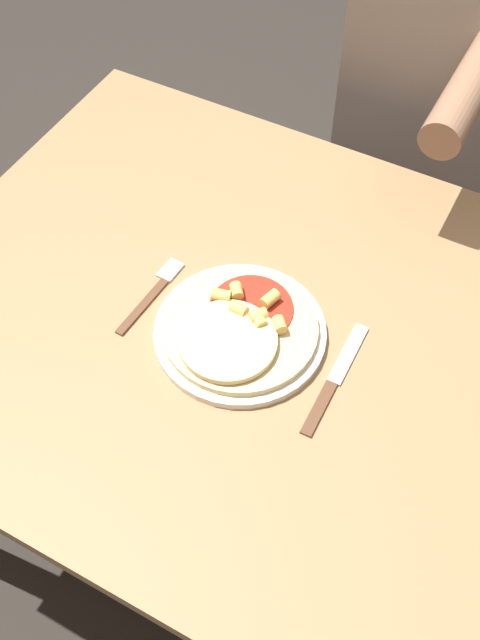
{
  "coord_description": "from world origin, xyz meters",
  "views": [
    {
      "loc": [
        0.32,
        -0.64,
        1.71
      ],
      "look_at": [
        -0.01,
        -0.03,
        0.78
      ],
      "focal_mm": 42.0,
      "sensor_mm": 36.0,
      "label": 1
    }
  ],
  "objects_px": {
    "pizza": "(239,328)",
    "fork": "(154,291)",
    "plate": "(240,332)",
    "person_diner": "(436,84)",
    "knife": "(334,380)",
    "dining_table": "(251,359)"
  },
  "relations": [
    {
      "from": "fork",
      "to": "plate",
      "type": "bearing_deg",
      "value": -3.27
    },
    {
      "from": "plate",
      "to": "fork",
      "type": "relative_size",
      "value": 1.56
    },
    {
      "from": "person_diner",
      "to": "fork",
      "type": "bearing_deg",
      "value": -107.15
    },
    {
      "from": "person_diner",
      "to": "plate",
      "type": "bearing_deg",
      "value": -94.74
    },
    {
      "from": "pizza",
      "to": "fork",
      "type": "xyz_separation_m",
      "value": [
        -0.17,
        0.01,
        -0.02
      ]
    },
    {
      "from": "dining_table",
      "to": "pizza",
      "type": "xyz_separation_m",
      "value": [
        -0.01,
        -0.03,
        0.13
      ]
    },
    {
      "from": "dining_table",
      "to": "pizza",
      "type": "relative_size",
      "value": 4.66
    },
    {
      "from": "plate",
      "to": "person_diner",
      "type": "relative_size",
      "value": 0.22
    },
    {
      "from": "fork",
      "to": "person_diner",
      "type": "height_order",
      "value": "person_diner"
    },
    {
      "from": "plate",
      "to": "person_diner",
      "type": "height_order",
      "value": "person_diner"
    },
    {
      "from": "dining_table",
      "to": "fork",
      "type": "xyz_separation_m",
      "value": [
        -0.17,
        -0.02,
        0.11
      ]
    },
    {
      "from": "dining_table",
      "to": "pizza",
      "type": "distance_m",
      "value": 0.13
    },
    {
      "from": "knife",
      "to": "fork",
      "type": "bearing_deg",
      "value": 176.98
    },
    {
      "from": "pizza",
      "to": "fork",
      "type": "bearing_deg",
      "value": 175.24
    },
    {
      "from": "plate",
      "to": "person_diner",
      "type": "distance_m",
      "value": 0.75
    },
    {
      "from": "dining_table",
      "to": "plate",
      "type": "xyz_separation_m",
      "value": [
        -0.01,
        -0.03,
        0.11
      ]
    },
    {
      "from": "fork",
      "to": "person_diner",
      "type": "distance_m",
      "value": 0.78
    },
    {
      "from": "dining_table",
      "to": "person_diner",
      "type": "relative_size",
      "value": 0.9
    },
    {
      "from": "knife",
      "to": "person_diner",
      "type": "height_order",
      "value": "person_diner"
    },
    {
      "from": "plate",
      "to": "pizza",
      "type": "relative_size",
      "value": 1.11
    },
    {
      "from": "pizza",
      "to": "dining_table",
      "type": "bearing_deg",
      "value": 81.48
    },
    {
      "from": "person_diner",
      "to": "dining_table",
      "type": "bearing_deg",
      "value": -94.52
    }
  ]
}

